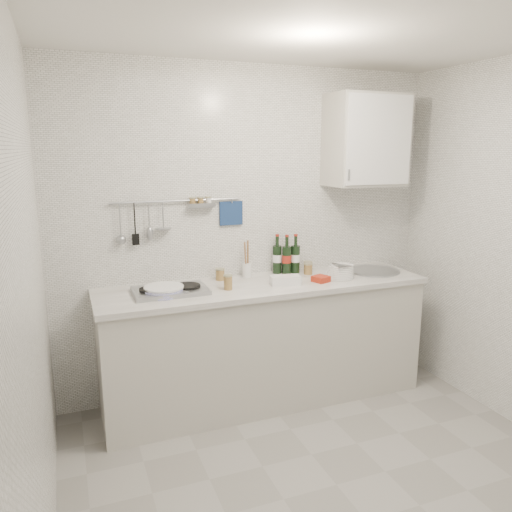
{
  "coord_description": "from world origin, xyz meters",
  "views": [
    {
      "loc": [
        -1.34,
        -2.18,
        1.89
      ],
      "look_at": [
        -0.15,
        0.9,
        1.18
      ],
      "focal_mm": 35.0,
      "sensor_mm": 36.0,
      "label": 1
    }
  ],
  "objects_px": {
    "utensil_crock": "(247,268)",
    "plate_stack_sink": "(340,271)",
    "wall_cabinet": "(366,140)",
    "plate_stack_hob": "(163,291)",
    "wine_bottles": "(286,254)"
  },
  "relations": [
    {
      "from": "wall_cabinet",
      "to": "utensil_crock",
      "type": "distance_m",
      "value": 1.36
    },
    {
      "from": "wall_cabinet",
      "to": "plate_stack_hob",
      "type": "height_order",
      "value": "wall_cabinet"
    },
    {
      "from": "plate_stack_sink",
      "to": "wine_bottles",
      "type": "distance_m",
      "value": 0.44
    },
    {
      "from": "wall_cabinet",
      "to": "wine_bottles",
      "type": "bearing_deg",
      "value": 171.78
    },
    {
      "from": "wine_bottles",
      "to": "utensil_crock",
      "type": "height_order",
      "value": "wine_bottles"
    },
    {
      "from": "wall_cabinet",
      "to": "utensil_crock",
      "type": "relative_size",
      "value": 2.42
    },
    {
      "from": "plate_stack_hob",
      "to": "wine_bottles",
      "type": "xyz_separation_m",
      "value": [
        1.03,
        0.23,
        0.13
      ]
    },
    {
      "from": "plate_stack_sink",
      "to": "utensil_crock",
      "type": "bearing_deg",
      "value": 157.73
    },
    {
      "from": "wall_cabinet",
      "to": "plate_stack_hob",
      "type": "relative_size",
      "value": 2.34
    },
    {
      "from": "wine_bottles",
      "to": "utensil_crock",
      "type": "bearing_deg",
      "value": 179.47
    },
    {
      "from": "wall_cabinet",
      "to": "wine_bottles",
      "type": "relative_size",
      "value": 2.26
    },
    {
      "from": "wall_cabinet",
      "to": "plate_stack_hob",
      "type": "bearing_deg",
      "value": -175.18
    },
    {
      "from": "plate_stack_sink",
      "to": "wall_cabinet",
      "type": "bearing_deg",
      "value": 30.93
    },
    {
      "from": "utensil_crock",
      "to": "wine_bottles",
      "type": "bearing_deg",
      "value": -0.53
    },
    {
      "from": "utensil_crock",
      "to": "plate_stack_sink",
      "type": "bearing_deg",
      "value": -22.27
    }
  ]
}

